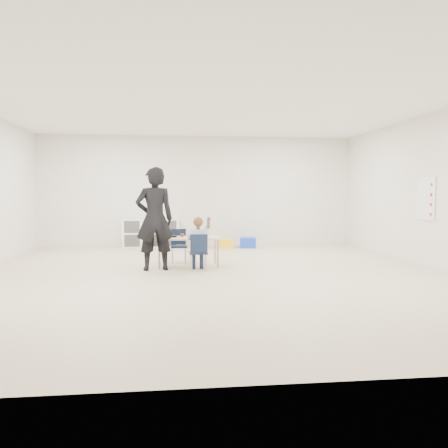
{
  "coord_description": "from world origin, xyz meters",
  "views": [
    {
      "loc": [
        -0.77,
        -7.68,
        1.34
      ],
      "look_at": [
        0.13,
        -0.14,
        0.85
      ],
      "focal_mm": 38.0,
      "sensor_mm": 36.0,
      "label": 1
    }
  ],
  "objects": [
    {
      "name": "adult",
      "position": [
        -1.0,
        0.63,
        0.9
      ],
      "size": [
        0.71,
        0.52,
        1.8
      ],
      "primitive_type": "imported",
      "rotation": [
        0.0,
        0.0,
        3.28
      ],
      "color": "black",
      "rests_on": "ground"
    },
    {
      "name": "apple_far",
      "position": [
        -0.96,
        0.95,
        0.57
      ],
      "size": [
        0.07,
        0.07,
        0.07
      ],
      "primitive_type": "sphere",
      "color": "maroon",
      "rests_on": "table"
    },
    {
      "name": "rules_poster",
      "position": [
        3.98,
        0.6,
        1.25
      ],
      "size": [
        0.02,
        0.6,
        0.8
      ],
      "primitive_type": "cube",
      "color": "white",
      "rests_on": "room"
    },
    {
      "name": "cubby_shelf",
      "position": [
        -1.2,
        4.28,
        0.35
      ],
      "size": [
        1.4,
        0.4,
        0.7
      ],
      "primitive_type": "cube",
      "color": "white",
      "rests_on": "ground"
    },
    {
      "name": "bin_yellow",
      "position": [
        0.64,
        3.92,
        0.1
      ],
      "size": [
        0.33,
        0.42,
        0.21
      ],
      "primitive_type": "cube",
      "rotation": [
        0.0,
        0.0,
        0.01
      ],
      "color": "yellow",
      "rests_on": "ground"
    },
    {
      "name": "lunch_tray_far",
      "position": [
        -0.72,
        1.05,
        0.55
      ],
      "size": [
        0.22,
        0.16,
        0.03
      ],
      "primitive_type": "cube",
      "rotation": [
        0.0,
        0.0,
        0.01
      ],
      "color": "black",
      "rests_on": "table"
    },
    {
      "name": "table",
      "position": [
        -0.41,
        1.0,
        0.27
      ],
      "size": [
        1.18,
        0.6,
        0.54
      ],
      "rotation": [
        0.0,
        0.0,
        0.01
      ],
      "color": "beige",
      "rests_on": "ground"
    },
    {
      "name": "bread_roll",
      "position": [
        -0.09,
        0.88,
        0.57
      ],
      "size": [
        0.09,
        0.09,
        0.07
      ],
      "primitive_type": "ellipsoid",
      "color": "tan",
      "rests_on": "table"
    },
    {
      "name": "child",
      "position": [
        -0.25,
        0.49,
        0.51
      ],
      "size": [
        0.44,
        0.44,
        1.02
      ],
      "primitive_type": null,
      "rotation": [
        0.0,
        0.0,
        0.01
      ],
      "color": "#AECBEB",
      "rests_on": "chair_near"
    },
    {
      "name": "chair_far",
      "position": [
        -0.56,
        1.51,
        0.32
      ],
      "size": [
        0.32,
        0.3,
        0.65
      ],
      "primitive_type": null,
      "rotation": [
        0.0,
        0.0,
        0.01
      ],
      "color": "#101A32",
      "rests_on": "ground"
    },
    {
      "name": "chair_near",
      "position": [
        -0.25,
        0.49,
        0.32
      ],
      "size": [
        0.32,
        0.3,
        0.65
      ],
      "primitive_type": null,
      "rotation": [
        0.0,
        0.0,
        0.01
      ],
      "color": "#101A32",
      "rests_on": "ground"
    },
    {
      "name": "apple_near",
      "position": [
        -0.51,
        1.04,
        0.57
      ],
      "size": [
        0.07,
        0.07,
        0.07
      ],
      "primitive_type": "sphere",
      "color": "maroon",
      "rests_on": "table"
    },
    {
      "name": "room",
      "position": [
        0.0,
        0.0,
        1.4
      ],
      "size": [
        9.0,
        9.02,
        2.8
      ],
      "color": "beige",
      "rests_on": "ground"
    },
    {
      "name": "lunch_tray_near",
      "position": [
        -0.3,
        1.06,
        0.55
      ],
      "size": [
        0.22,
        0.16,
        0.03
      ],
      "primitive_type": "cube",
      "rotation": [
        0.0,
        0.0,
        0.01
      ],
      "color": "black",
      "rests_on": "table"
    },
    {
      "name": "milk_carton",
      "position": [
        -0.37,
        0.89,
        0.59
      ],
      "size": [
        0.07,
        0.07,
        0.1
      ],
      "primitive_type": "cube",
      "rotation": [
        0.0,
        0.0,
        0.01
      ],
      "color": "white",
      "rests_on": "table"
    },
    {
      "name": "bin_red",
      "position": [
        -0.03,
        3.92,
        0.12
      ],
      "size": [
        0.4,
        0.5,
        0.23
      ],
      "primitive_type": "cube",
      "rotation": [
        0.0,
        0.0,
        -0.07
      ],
      "color": "red",
      "rests_on": "ground"
    },
    {
      "name": "bin_blue",
      "position": [
        1.2,
        3.91,
        0.12
      ],
      "size": [
        0.47,
        0.56,
        0.25
      ],
      "primitive_type": "cube",
      "rotation": [
        0.0,
        0.0,
        -0.16
      ],
      "color": "blue",
      "rests_on": "ground"
    }
  ]
}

